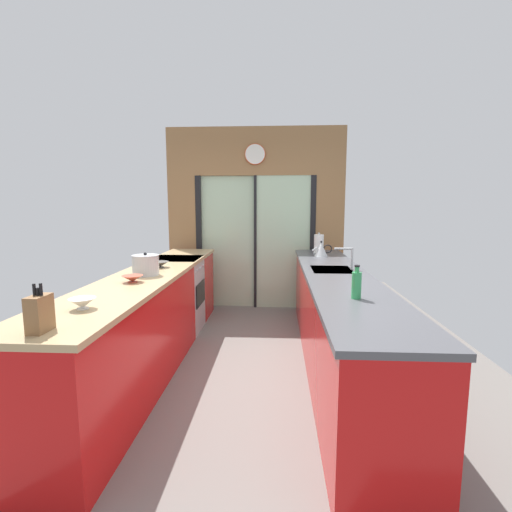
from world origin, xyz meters
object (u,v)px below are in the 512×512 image
knife_block (40,313)px  paper_towel_roll (319,244)px  mixing_bowl_near (82,303)px  soap_bottle (356,284)px  stock_pot (146,265)px  mixing_bowl_mid (132,279)px  kettle (321,250)px  oven_range (177,295)px  mixing_bowl_far (160,264)px

knife_block → paper_towel_roll: size_ratio=0.90×
paper_towel_roll → mixing_bowl_near: bearing=-122.5°
soap_bottle → paper_towel_roll: 2.43m
stock_pot → paper_towel_roll: paper_towel_roll is taller
mixing_bowl_near → knife_block: size_ratio=0.64×
mixing_bowl_near → knife_block: 0.42m
knife_block → paper_towel_roll: paper_towel_roll is taller
mixing_bowl_mid → kettle: 2.46m
stock_pot → knife_block: bearing=-90.0°
knife_block → paper_towel_roll: 3.68m
knife_block → kettle: size_ratio=1.01×
knife_block → kettle: knife_block is taller
mixing_bowl_near → oven_range: bearing=90.5°
mixing_bowl_mid → kettle: bearing=43.6°
knife_block → stock_pot: 1.56m
oven_range → paper_towel_roll: size_ratio=3.24×
oven_range → soap_bottle: size_ratio=3.86×
mixing_bowl_far → paper_towel_roll: paper_towel_roll is taller
oven_range → mixing_bowl_near: 2.31m
mixing_bowl_far → knife_block: bearing=-90.0°
mixing_bowl_mid → stock_pot: stock_pot is taller
oven_range → knife_block: 2.74m
knife_block → kettle: 3.43m
mixing_bowl_near → mixing_bowl_far: size_ratio=0.88×
stock_pot → kettle: size_ratio=0.97×
kettle → soap_bottle: soap_bottle is taller
mixing_bowl_mid → knife_block: bearing=-90.0°
mixing_bowl_near → mixing_bowl_far: (0.00, 1.56, -0.00)m
paper_towel_roll → kettle: bearing=-89.6°
knife_block → paper_towel_roll: bearing=61.1°
kettle → mixing_bowl_far: bearing=-151.8°
oven_range → paper_towel_roll: (1.80, 0.54, 0.59)m
mixing_bowl_far → paper_towel_roll: (1.78, 1.24, 0.09)m
kettle → soap_bottle: bearing=-90.1°
paper_towel_roll → knife_block: bearing=-118.9°
stock_pot → soap_bottle: (1.78, -0.77, 0.01)m
mixing_bowl_far → mixing_bowl_near: bearing=-90.0°
stock_pot → soap_bottle: size_ratio=1.04×
oven_range → knife_block: knife_block is taller
mixing_bowl_mid → stock_pot: (-0.00, 0.33, 0.06)m
oven_range → mixing_bowl_mid: size_ratio=5.20×
mixing_bowl_far → stock_pot: bearing=-90.0°
knife_block → stock_pot: size_ratio=1.03×
knife_block → mixing_bowl_near: bearing=90.0°
kettle → oven_range: bearing=-171.8°
mixing_bowl_near → mixing_bowl_mid: 0.82m
kettle → paper_towel_roll: 0.29m
oven_range → paper_towel_roll: bearing=16.8°
mixing_bowl_far → kettle: bearing=28.2°
paper_towel_roll → mixing_bowl_far: bearing=-145.2°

